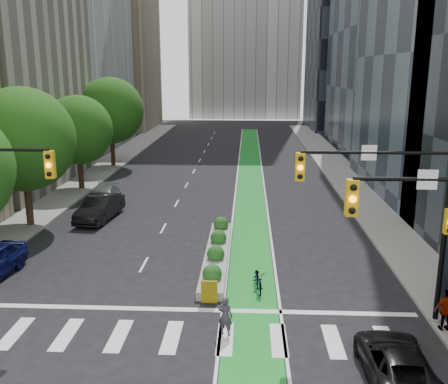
# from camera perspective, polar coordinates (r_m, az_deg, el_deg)

# --- Properties ---
(ground) EXTENTS (160.00, 160.00, 0.00)m
(ground) POSITION_cam_1_polar(r_m,az_deg,el_deg) (20.40, -5.56, -14.78)
(ground) COLOR black
(ground) RESTS_ON ground
(sidewalk_left) EXTENTS (3.60, 90.00, 0.15)m
(sidewalk_left) POSITION_cam_1_polar(r_m,az_deg,el_deg) (46.14, -15.71, 1.26)
(sidewalk_left) COLOR gray
(sidewalk_left) RESTS_ON ground
(sidewalk_right) EXTENTS (3.60, 90.00, 0.15)m
(sidewalk_right) POSITION_cam_1_polar(r_m,az_deg,el_deg) (44.70, 14.36, 0.94)
(sidewalk_right) COLOR gray
(sidewalk_right) RESTS_ON ground
(bike_lane_paint) EXTENTS (2.20, 70.00, 0.01)m
(bike_lane_paint) POSITION_cam_1_polar(r_m,az_deg,el_deg) (48.68, 2.99, 2.32)
(bike_lane_paint) COLOR #188828
(bike_lane_paint) RESTS_ON ground
(building_tan_far) EXTENTS (14.00, 16.00, 26.00)m
(building_tan_far) POSITION_cam_1_polar(r_m,az_deg,el_deg) (86.79, -12.93, 15.71)
(building_tan_far) COLOR tan
(building_tan_far) RESTS_ON ground
(building_dark_end) EXTENTS (14.00, 18.00, 28.00)m
(building_dark_end) POSITION_cam_1_polar(r_m,az_deg,el_deg) (87.51, 14.73, 16.25)
(building_dark_end) COLOR black
(building_dark_end) RESTS_ON ground
(tree_mid) EXTENTS (6.40, 6.40, 8.78)m
(tree_mid) POSITION_cam_1_polar(r_m,az_deg,el_deg) (33.00, -22.03, 5.59)
(tree_mid) COLOR black
(tree_mid) RESTS_ON ground
(tree_midfar) EXTENTS (5.60, 5.60, 7.76)m
(tree_midfar) POSITION_cam_1_polar(r_m,az_deg,el_deg) (42.29, -16.37, 6.80)
(tree_midfar) COLOR black
(tree_midfar) RESTS_ON ground
(tree_far) EXTENTS (6.60, 6.60, 9.00)m
(tree_far) POSITION_cam_1_polar(r_m,az_deg,el_deg) (51.72, -12.84, 9.05)
(tree_far) COLOR black
(tree_far) RESTS_ON ground
(signal_right) EXTENTS (5.82, 0.51, 7.20)m
(signal_right) POSITION_cam_1_polar(r_m,az_deg,el_deg) (19.73, 20.09, -1.53)
(signal_right) COLOR black
(signal_right) RESTS_ON ground
(median_planter) EXTENTS (1.20, 10.26, 1.10)m
(median_planter) POSITION_cam_1_polar(r_m,az_deg,el_deg) (26.50, -0.81, -6.86)
(median_planter) COLOR gray
(median_planter) RESTS_ON ground
(bicycle) EXTENTS (0.87, 2.01, 1.03)m
(bicycle) POSITION_cam_1_polar(r_m,az_deg,el_deg) (22.96, 3.96, -9.90)
(bicycle) COLOR gray
(bicycle) RESTS_ON ground
(cyclist) EXTENTS (0.65, 0.52, 1.55)m
(cyclist) POSITION_cam_1_polar(r_m,az_deg,el_deg) (19.21, 0.15, -14.00)
(cyclist) COLOR #322F38
(cyclist) RESTS_ON ground
(parked_car_left_mid) EXTENTS (2.29, 5.11, 1.63)m
(parked_car_left_mid) POSITION_cam_1_polar(r_m,az_deg,el_deg) (34.05, -14.02, -1.76)
(parked_car_left_mid) COLOR black
(parked_car_left_mid) RESTS_ON ground
(parked_car_left_far) EXTENTS (2.20, 4.93, 1.40)m
(parked_car_left_far) POSITION_cam_1_polar(r_m,az_deg,el_deg) (37.12, -13.65, -0.63)
(parked_car_left_far) COLOR #575A5C
(parked_car_left_far) RESTS_ON ground
(parked_car_right) EXTENTS (2.10, 4.51, 1.25)m
(parked_car_right) POSITION_cam_1_polar(r_m,az_deg,el_deg) (17.76, 19.08, -17.92)
(parked_car_right) COLOR black
(parked_car_right) RESTS_ON ground
(pedestrian_far) EXTENTS (0.98, 0.46, 1.62)m
(pedestrian_far) POSITION_cam_1_polar(r_m,az_deg,el_deg) (20.97, 24.09, -12.22)
(pedestrian_far) COLOR gray
(pedestrian_far) RESTS_ON sidewalk_right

